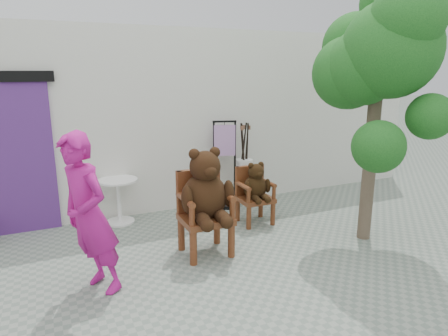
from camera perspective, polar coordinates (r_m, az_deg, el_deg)
name	(u,v)px	position (r m, az deg, el deg)	size (l,w,h in m)	color
ground_plane	(286,268)	(5.03, 8.85, -13.97)	(60.00, 60.00, 0.00)	gray
back_wall	(195,117)	(7.29, -4.22, 7.21)	(9.00, 1.00, 3.00)	silver
doorway	(8,155)	(6.40, -28.45, 1.61)	(1.40, 0.11, 2.33)	#522672
chair_big	(205,196)	(5.07, -2.71, -3.99)	(0.69, 0.74, 1.40)	#4E2410
chair_small	(255,188)	(6.18, 4.44, -2.83)	(0.50, 0.52, 0.98)	#4E2410
person	(89,216)	(4.35, -18.69, -6.46)	(0.64, 0.42, 1.76)	#B0157C
cafe_table	(119,196)	(6.40, -14.81, -3.85)	(0.60, 0.60, 0.70)	white
display_stand	(224,175)	(6.86, 0.07, -0.94)	(0.53, 0.47, 1.51)	black
stool_bucket	(244,169)	(7.01, 2.90, -0.15)	(0.32, 0.32, 1.46)	white
tree	(385,43)	(5.69, 22.02, 16.28)	(1.92, 1.87, 3.78)	#46382A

